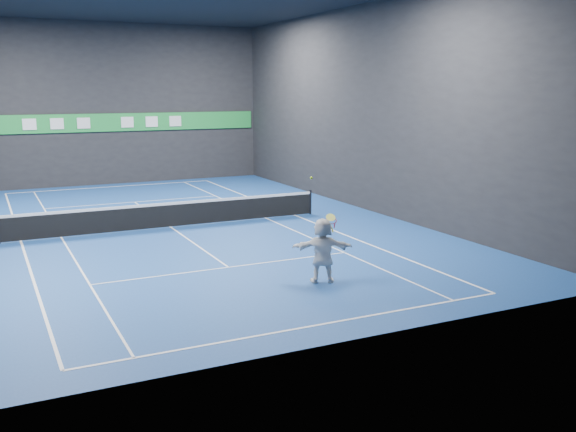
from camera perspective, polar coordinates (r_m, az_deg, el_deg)
name	(u,v)px	position (r m, az deg, el deg)	size (l,w,h in m)	color
ground	(171,227)	(25.66, -10.35, -1.00)	(26.00, 26.00, 0.00)	navy
wall_back	(104,105)	(37.80, -16.01, 9.51)	(18.00, 0.10, 9.00)	black
wall_front	(341,132)	(13.04, 4.70, 7.43)	(18.00, 0.10, 9.00)	black
wall_right	(367,109)	(28.82, 7.05, 9.44)	(0.10, 26.00, 9.00)	black
baseline_near	(313,326)	(14.97, 2.23, -9.73)	(10.98, 0.08, 0.01)	white
baseline_far	(113,187)	(37.09, -15.33, 2.53)	(10.98, 0.08, 0.01)	white
sideline_doubles_left	(21,242)	(24.82, -22.65, -2.11)	(0.08, 23.78, 0.01)	white
sideline_doubles_right	(296,216)	(27.59, 0.68, 0.04)	(0.08, 23.78, 0.01)	white
sideline_singles_left	(62,238)	(24.92, -19.49, -1.83)	(0.06, 23.78, 0.01)	white
sideline_singles_right	(266,218)	(27.01, -1.94, -0.21)	(0.06, 23.78, 0.01)	white
service_line_near	(229,267)	(19.73, -5.31, -4.56)	(8.23, 0.06, 0.01)	white
service_line_far	(135,202)	(31.77, -13.48, 1.22)	(8.23, 0.06, 0.01)	white
center_service_line	(171,227)	(25.66, -10.35, -1.00)	(0.06, 12.80, 0.01)	white
player	(323,250)	(18.00, 3.10, -3.05)	(1.71, 0.55, 1.85)	silver
tennis_ball	(311,178)	(17.56, 2.09, 3.41)	(0.07, 0.07, 0.07)	#C5F228
tennis_net	(171,214)	(25.55, -10.40, 0.18)	(12.50, 0.10, 1.07)	black
sponsor_banner	(106,123)	(37.77, -15.91, 7.99)	(17.64, 0.11, 1.00)	green
tennis_racket	(332,221)	(18.00, 3.89, -0.49)	(0.41, 0.35, 0.58)	red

